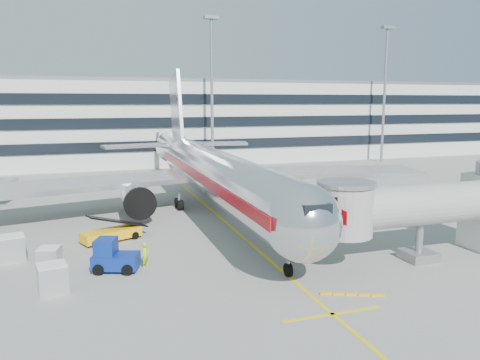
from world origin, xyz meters
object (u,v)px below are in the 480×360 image
object	(u,v)px
main_jet	(213,172)
belt_loader	(111,233)
cargo_container_right	(12,248)
cargo_container_left	(50,258)
ramp_worker	(145,255)
cargo_container_front	(52,278)
baggage_tug	(113,257)

from	to	relation	value
main_jet	belt_loader	xyz separation A→B (m)	(-10.89, -7.72, -3.54)
belt_loader	cargo_container_right	size ratio (longest dim) A/B	2.53
cargo_container_left	ramp_worker	xyz separation A→B (m)	(6.43, -2.04, 0.16)
main_jet	cargo_container_front	size ratio (longest dim) A/B	26.05
cargo_container_left	cargo_container_front	distance (m)	4.66
main_jet	cargo_container_left	distance (m)	20.43
belt_loader	cargo_container_left	xyz separation A→B (m)	(-4.46, -5.29, 0.05)
ramp_worker	cargo_container_front	bearing A→B (deg)	154.90
main_jet	ramp_worker	size ratio (longest dim) A/B	27.94
belt_loader	ramp_worker	world-z (taller)	belt_loader
cargo_container_right	ramp_worker	bearing A→B (deg)	-26.74
belt_loader	baggage_tug	distance (m)	7.30
cargo_container_right	cargo_container_front	world-z (taller)	cargo_container_right
baggage_tug	ramp_worker	size ratio (longest dim) A/B	1.90
baggage_tug	cargo_container_left	xyz separation A→B (m)	(-4.23, 2.00, -0.25)
main_jet	ramp_worker	bearing A→B (deg)	-120.65
belt_loader	baggage_tug	xyz separation A→B (m)	(-0.24, -7.29, 0.30)
ramp_worker	belt_loader	bearing A→B (deg)	56.43
baggage_tug	ramp_worker	xyz separation A→B (m)	(2.21, -0.05, -0.09)
cargo_container_front	cargo_container_left	bearing A→B (deg)	95.95
baggage_tug	cargo_container_left	world-z (taller)	baggage_tug
cargo_container_left	ramp_worker	world-z (taller)	ramp_worker
ramp_worker	main_jet	bearing A→B (deg)	10.74
main_jet	cargo_container_left	world-z (taller)	main_jet
main_jet	cargo_container_right	size ratio (longest dim) A/B	24.78
cargo_container_right	cargo_container_front	size ratio (longest dim) A/B	1.05
belt_loader	cargo_container_left	distance (m)	6.93
cargo_container_right	ramp_worker	xyz separation A→B (m)	(9.18, -4.63, -0.03)
cargo_container_right	belt_loader	bearing A→B (deg)	20.60
belt_loader	ramp_worker	bearing A→B (deg)	-74.97
main_jet	belt_loader	bearing A→B (deg)	-144.69
main_jet	cargo_container_right	bearing A→B (deg)	-150.06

